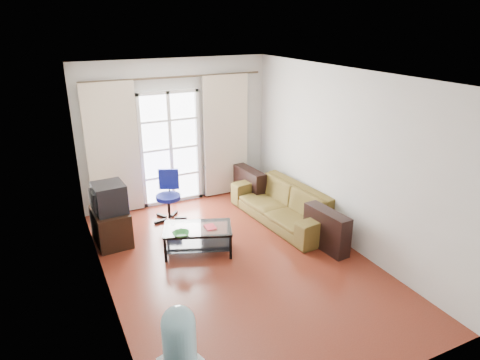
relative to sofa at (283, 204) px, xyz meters
name	(u,v)px	position (x,y,z in m)	size (l,w,h in m)	color
floor	(237,262)	(-1.33, -0.89, -0.32)	(5.20, 5.20, 0.00)	maroon
ceiling	(236,74)	(-1.33, -0.89, 2.38)	(5.20, 5.20, 0.00)	white
wall_back	(177,133)	(-1.33, 1.71, 1.03)	(3.60, 0.02, 2.70)	beige
wall_front	(369,272)	(-1.33, -3.49, 1.03)	(3.60, 0.02, 2.70)	beige
wall_left	(99,199)	(-3.13, -0.89, 1.03)	(0.02, 5.20, 2.70)	beige
wall_right	(343,158)	(0.47, -0.89, 1.03)	(0.02, 5.20, 2.70)	beige
french_door	(171,149)	(-1.48, 1.65, 0.76)	(1.16, 0.06, 2.15)	white
curtain_rod	(175,77)	(-1.33, 1.61, 2.06)	(0.04, 0.04, 3.30)	#4C3F2D
curtain_left	(113,150)	(-2.53, 1.59, 0.88)	(0.90, 0.07, 2.35)	beige
curtain_right	(226,136)	(-0.38, 1.59, 0.88)	(0.90, 0.07, 2.35)	beige
radiator	(219,179)	(-0.53, 1.61, 0.01)	(0.64, 0.12, 0.64)	gray
sofa	(283,204)	(0.00, 0.00, 0.00)	(1.05, 2.26, 0.64)	olive
coffee_table	(198,236)	(-1.72, -0.35, -0.06)	(1.15, 0.90, 0.41)	silver
bowl	(181,234)	(-2.02, -0.49, 0.12)	(0.30, 0.30, 0.06)	#348F3F
book	(205,228)	(-1.63, -0.44, 0.10)	(0.16, 0.21, 0.02)	#AD3815
remote	(178,231)	(-2.02, -0.34, 0.10)	(0.18, 0.05, 0.02)	black
tv_stand	(111,226)	(-2.85, 0.53, -0.04)	(0.50, 0.75, 0.55)	black
crt_tv	(108,198)	(-2.85, 0.50, 0.46)	(0.53, 0.52, 0.45)	black
task_chair	(169,206)	(-1.78, 0.93, -0.06)	(0.79, 0.79, 0.89)	black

